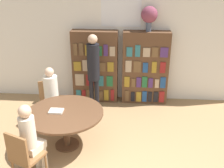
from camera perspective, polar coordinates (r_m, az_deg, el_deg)
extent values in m
cube|color=silver|center=(6.25, 1.93, 9.74)|extent=(6.40, 0.06, 3.00)
cube|color=white|center=(6.07, 2.02, 17.48)|extent=(0.90, 0.01, 1.10)
cube|color=brown|center=(6.30, -3.67, 3.81)|extent=(1.07, 0.32, 1.73)
cube|color=#2D707A|center=(6.47, -7.29, -2.33)|extent=(0.11, 0.02, 0.25)
cube|color=maroon|center=(6.45, -6.14, -2.35)|extent=(0.09, 0.02, 0.25)
cube|color=brown|center=(6.42, -4.99, -2.32)|extent=(0.12, 0.02, 0.27)
cube|color=brown|center=(6.41, -3.76, -2.53)|extent=(0.10, 0.02, 0.23)
cube|color=brown|center=(6.39, -2.49, -2.54)|extent=(0.11, 0.02, 0.24)
cube|color=olive|center=(6.37, -1.26, -2.44)|extent=(0.11, 0.02, 0.28)
cube|color=maroon|center=(6.36, 0.09, -2.43)|extent=(0.08, 0.02, 0.29)
cube|color=tan|center=(6.30, -7.04, 0.91)|extent=(0.22, 0.02, 0.29)
cube|color=maroon|center=(6.26, -4.82, 0.80)|extent=(0.17, 0.02, 0.28)
cube|color=#2D707A|center=(6.24, -2.68, 0.65)|extent=(0.18, 0.02, 0.26)
cube|color=#236638|center=(6.21, -0.51, 0.59)|extent=(0.15, 0.02, 0.26)
cube|color=olive|center=(6.19, -7.54, 3.84)|extent=(0.17, 0.02, 0.22)
cube|color=tan|center=(6.14, -5.72, 4.02)|extent=(0.15, 0.02, 0.27)
cube|color=maroon|center=(6.11, -3.92, 4.03)|extent=(0.11, 0.02, 0.28)
cube|color=brown|center=(6.10, -2.04, 3.72)|extent=(0.13, 0.02, 0.22)
cube|color=olive|center=(6.08, -0.33, 3.73)|extent=(0.14, 0.02, 0.23)
cube|color=brown|center=(6.07, -7.98, 7.45)|extent=(0.09, 0.02, 0.28)
cube|color=brown|center=(6.04, -6.68, 7.50)|extent=(0.10, 0.02, 0.29)
cube|color=olive|center=(6.03, -5.40, 7.28)|extent=(0.10, 0.02, 0.24)
cube|color=#236638|center=(6.00, -4.07, 7.43)|extent=(0.10, 0.02, 0.28)
cube|color=#236638|center=(5.99, -2.75, 7.15)|extent=(0.11, 0.02, 0.22)
cube|color=#4C2D6B|center=(5.97, -1.38, 7.33)|extent=(0.10, 0.02, 0.26)
cube|color=tan|center=(5.96, 0.07, 7.10)|extent=(0.12, 0.02, 0.22)
cube|color=brown|center=(6.25, 7.25, 3.51)|extent=(1.07, 0.32, 1.73)
cube|color=brown|center=(6.35, 3.28, -2.57)|extent=(0.08, 0.02, 0.28)
cube|color=black|center=(6.35, 4.54, -2.76)|extent=(0.09, 0.02, 0.24)
cube|color=olive|center=(6.36, 5.83, -2.77)|extent=(0.11, 0.02, 0.25)
cube|color=navy|center=(6.36, 7.07, -2.71)|extent=(0.11, 0.02, 0.27)
cube|color=black|center=(6.37, 8.21, -2.79)|extent=(0.10, 0.02, 0.26)
cube|color=black|center=(6.38, 9.49, -2.79)|extent=(0.11, 0.02, 0.27)
cube|color=maroon|center=(6.39, 10.75, -2.76)|extent=(0.12, 0.02, 0.28)
cube|color=olive|center=(6.19, 3.27, 0.49)|extent=(0.12, 0.02, 0.26)
cube|color=brown|center=(6.20, 4.69, 0.26)|extent=(0.09, 0.02, 0.22)
cube|color=#4C2D6B|center=(6.20, 5.85, 0.36)|extent=(0.11, 0.02, 0.25)
cube|color=#236638|center=(6.20, 7.11, 0.42)|extent=(0.12, 0.02, 0.27)
cube|color=#4C2D6B|center=(6.22, 8.40, 0.23)|extent=(0.10, 0.02, 0.24)
cube|color=tan|center=(6.23, 9.77, 0.10)|extent=(0.10, 0.02, 0.21)
cube|color=navy|center=(6.24, 11.01, 0.29)|extent=(0.12, 0.02, 0.27)
cube|color=tan|center=(6.05, 3.61, 3.86)|extent=(0.14, 0.02, 0.28)
cube|color=brown|center=(6.06, 5.53, 3.75)|extent=(0.17, 0.02, 0.27)
cube|color=navy|center=(6.07, 7.27, 3.54)|extent=(0.12, 0.02, 0.24)
cube|color=olive|center=(6.08, 9.16, 3.61)|extent=(0.11, 0.02, 0.27)
cube|color=maroon|center=(6.10, 10.99, 3.53)|extent=(0.12, 0.02, 0.26)
cube|color=#2D707A|center=(5.95, 3.81, 6.99)|extent=(0.13, 0.02, 0.22)
cube|color=#2D707A|center=(5.94, 5.61, 7.16)|extent=(0.11, 0.02, 0.27)
cube|color=tan|center=(5.96, 7.54, 6.83)|extent=(0.16, 0.02, 0.21)
cube|color=brown|center=(5.97, 9.36, 6.84)|extent=(0.13, 0.02, 0.23)
cube|color=#4C2D6B|center=(5.99, 11.29, 6.75)|extent=(0.17, 0.02, 0.22)
cylinder|color=#475166|center=(6.00, 7.99, 12.33)|extent=(0.12, 0.12, 0.22)
sphere|color=brown|center=(5.95, 8.14, 14.75)|extent=(0.36, 0.36, 0.36)
cylinder|color=brown|center=(5.05, -9.71, -12.85)|extent=(0.44, 0.44, 0.03)
cylinder|color=brown|center=(4.86, -9.97, -9.67)|extent=(0.12, 0.12, 0.64)
cylinder|color=brown|center=(4.69, -10.26, -6.20)|extent=(1.36, 1.36, 0.04)
cube|color=brown|center=(4.26, -17.78, -14.71)|extent=(0.52, 0.52, 0.04)
cube|color=brown|center=(4.02, -20.01, -13.24)|extent=(0.38, 0.19, 0.45)
cylinder|color=brown|center=(4.59, -17.52, -15.11)|extent=(0.04, 0.04, 0.40)
cylinder|color=brown|center=(4.39, -14.16, -16.62)|extent=(0.04, 0.04, 0.40)
cube|color=brown|center=(5.62, -12.97, -4.23)|extent=(0.55, 0.55, 0.04)
cube|color=brown|center=(5.68, -13.66, -1.28)|extent=(0.36, 0.24, 0.45)
cylinder|color=brown|center=(5.62, -10.63, -6.63)|extent=(0.04, 0.04, 0.40)
cylinder|color=brown|center=(5.55, -14.01, -7.34)|extent=(0.04, 0.04, 0.40)
cylinder|color=brown|center=(5.91, -11.61, -5.13)|extent=(0.04, 0.04, 0.40)
cylinder|color=brown|center=(5.84, -14.82, -5.79)|extent=(0.04, 0.04, 0.40)
cube|color=silver|center=(5.46, -12.66, -4.11)|extent=(0.41, 0.42, 0.12)
cylinder|color=silver|center=(5.40, -13.17, -0.83)|extent=(0.28, 0.28, 0.50)
sphere|color=#DBB293|center=(5.27, -13.51, 2.55)|extent=(0.18, 0.18, 0.18)
cylinder|color=silver|center=(5.52, -11.31, -7.03)|extent=(0.10, 0.10, 0.44)
cylinder|color=silver|center=(5.49, -12.88, -7.37)|extent=(0.10, 0.10, 0.44)
cube|color=beige|center=(4.29, -16.60, -12.92)|extent=(0.34, 0.39, 0.12)
cylinder|color=beige|center=(4.07, -17.87, -9.94)|extent=(0.23, 0.23, 0.50)
sphere|color=tan|center=(3.90, -18.49, -5.68)|extent=(0.19, 0.19, 0.19)
cylinder|color=beige|center=(4.56, -15.83, -14.84)|extent=(0.10, 0.10, 0.44)
cylinder|color=beige|center=(4.48, -14.56, -15.39)|extent=(0.10, 0.10, 0.44)
cylinder|color=black|center=(6.03, -4.46, -2.25)|extent=(0.10, 0.10, 0.75)
cylinder|color=black|center=(6.01, -3.31, -2.29)|extent=(0.10, 0.10, 0.75)
cylinder|color=black|center=(5.73, -4.10, 4.76)|extent=(0.27, 0.27, 0.81)
sphere|color=tan|center=(5.58, -4.25, 9.70)|extent=(0.21, 0.21, 0.21)
cylinder|color=black|center=(5.90, -3.02, 7.40)|extent=(0.07, 0.30, 0.07)
cube|color=silver|center=(4.70, -12.06, -5.77)|extent=(0.24, 0.18, 0.03)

